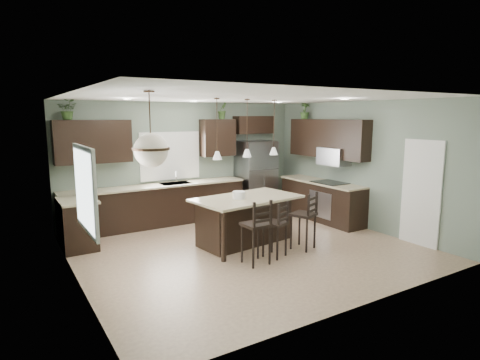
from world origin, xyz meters
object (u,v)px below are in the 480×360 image
serving_dish (239,195)px  bar_stool_right (303,221)px  kitchen_island (247,220)px  bar_stool_center (275,229)px  bar_stool_left (256,232)px  refrigerator (256,177)px  plant_back_left (68,110)px

serving_dish → bar_stool_right: (0.92, -0.80, -0.45)m
kitchen_island → bar_stool_center: bar_stool_center is taller
kitchen_island → bar_stool_left: (-0.47, -1.01, 0.10)m
serving_dish → bar_stool_right: 1.30m
bar_stool_left → bar_stool_right: (1.19, 0.18, -0.02)m
serving_dish → bar_stool_center: size_ratio=0.24×
bar_stool_left → bar_stool_center: size_ratio=1.12×
bar_stool_center → bar_stool_right: bearing=-16.9°
serving_dish → bar_stool_center: 1.02m
kitchen_island → bar_stool_left: 1.11m
refrigerator → bar_stool_right: 3.08m
kitchen_island → plant_back_left: 4.19m
kitchen_island → bar_stool_left: size_ratio=1.82×
refrigerator → serving_dish: bearing=-130.5°
kitchen_island → bar_stool_center: 0.89m
bar_stool_center → plant_back_left: bearing=109.3°
bar_stool_left → bar_stool_right: bar_stool_left is taller
plant_back_left → kitchen_island: bearing=-39.5°
bar_stool_center → bar_stool_right: size_ratio=0.92×
refrigerator → serving_dish: (-1.81, -2.12, 0.07)m
bar_stool_left → refrigerator: bearing=54.6°
bar_stool_left → serving_dish: bearing=73.2°
refrigerator → bar_stool_center: bearing=-118.2°
kitchen_island → refrigerator: bearing=44.8°
bar_stool_center → bar_stool_right: (0.71, 0.06, 0.04)m
bar_stool_left → plant_back_left: plant_back_left is taller
bar_stool_right → bar_stool_center: bearing=163.3°
refrigerator → kitchen_island: size_ratio=0.90×
kitchen_island → serving_dish: serving_dish is taller
bar_stool_right → plant_back_left: size_ratio=2.67×
plant_back_left → bar_stool_left: bearing=-55.0°
refrigerator → serving_dish: 2.79m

